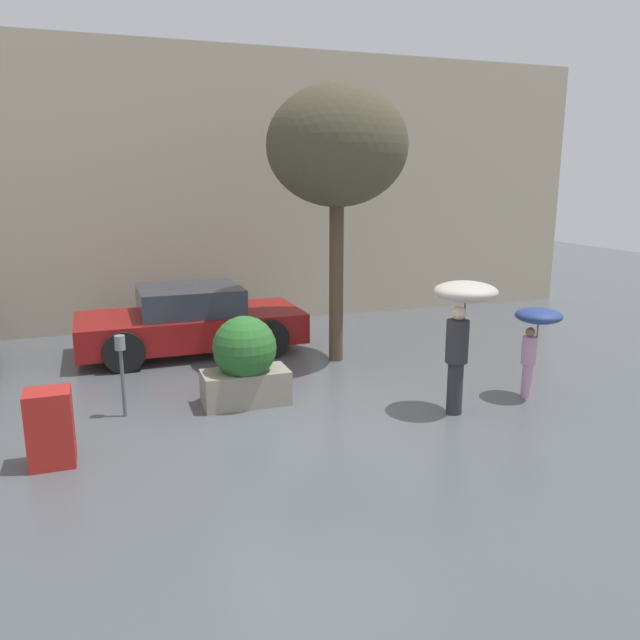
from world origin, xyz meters
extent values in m
plane|color=#51565B|center=(0.00, 0.00, 0.00)|extent=(40.00, 40.00, 0.00)
cube|color=#B7A88E|center=(0.00, 6.50, 3.00)|extent=(18.00, 0.30, 6.00)
cube|color=gray|center=(-0.76, 1.09, 0.25)|extent=(1.25, 0.62, 0.51)
sphere|color=#286028|center=(-0.76, 1.09, 0.85)|extent=(0.93, 0.93, 0.93)
cylinder|color=#2D2D33|center=(1.92, -0.27, 0.38)|extent=(0.22, 0.22, 0.75)
cylinder|color=#2D2D33|center=(1.92, -0.27, 1.05)|extent=(0.31, 0.31, 0.59)
sphere|color=beige|center=(1.92, -0.27, 1.45)|extent=(0.20, 0.20, 0.20)
cylinder|color=#4C4C51|center=(2.05, -0.22, 1.40)|extent=(0.02, 0.02, 0.65)
ellipsoid|color=beige|center=(2.05, -0.22, 1.73)|extent=(0.87, 0.87, 0.28)
cylinder|color=#D199B7|center=(3.30, -0.06, 0.26)|extent=(0.15, 0.15, 0.53)
cylinder|color=#D199B7|center=(3.30, -0.06, 0.74)|extent=(0.22, 0.22, 0.42)
sphere|color=#997056|center=(3.30, -0.06, 1.01)|extent=(0.14, 0.14, 0.14)
cylinder|color=#4C4C51|center=(3.39, -0.11, 1.01)|extent=(0.02, 0.02, 0.51)
ellipsoid|color=navy|center=(3.39, -0.11, 1.27)|extent=(0.68, 0.68, 0.22)
cube|color=maroon|center=(-1.09, 4.22, 0.48)|extent=(4.16, 1.88, 0.56)
cube|color=#2D333D|center=(-1.09, 4.22, 1.00)|extent=(1.88, 1.58, 0.50)
cylinder|color=black|center=(-2.37, 3.28, 0.36)|extent=(0.72, 0.23, 0.71)
cylinder|color=black|center=(-2.39, 5.13, 0.36)|extent=(0.72, 0.23, 0.71)
cylinder|color=black|center=(0.20, 3.31, 0.36)|extent=(0.72, 0.23, 0.71)
cylinder|color=black|center=(0.18, 5.15, 0.36)|extent=(0.72, 0.23, 0.71)
cylinder|color=brown|center=(1.30, 2.77, 1.56)|extent=(0.25, 0.25, 3.11)
ellipsoid|color=#4C4733|center=(1.30, 2.77, 3.78)|extent=(2.41, 2.41, 2.05)
cylinder|color=#595B60|center=(-2.47, 1.16, 0.48)|extent=(0.05, 0.05, 0.96)
cylinder|color=gray|center=(-2.47, 1.16, 1.06)|extent=(0.14, 0.14, 0.20)
cube|color=#B2231E|center=(-3.32, -0.12, 0.45)|extent=(0.50, 0.44, 0.90)
camera|label=1|loc=(-2.65, -7.45, 3.25)|focal=35.00mm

